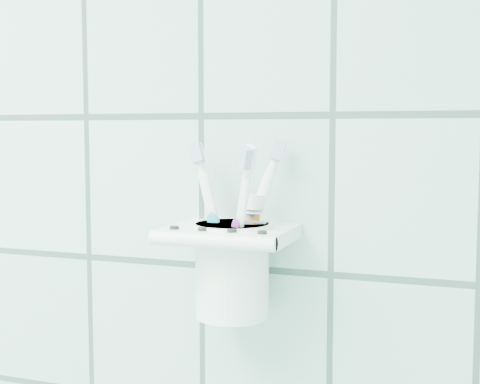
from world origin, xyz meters
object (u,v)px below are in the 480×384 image
object	(u,v)px
holder_bracket	(230,235)
cup	(232,266)
toothbrush_pink	(234,224)
toothbrush_orange	(228,220)
toothbrush_blue	(221,221)
toothpaste_tube	(244,244)

from	to	relation	value
holder_bracket	cup	size ratio (longest dim) A/B	1.31
toothbrush_pink	toothbrush_orange	xyz separation A→B (m)	(-0.01, 0.01, 0.00)
holder_bracket	toothbrush_orange	xyz separation A→B (m)	(-0.01, 0.01, 0.01)
cup	toothbrush_blue	world-z (taller)	toothbrush_blue
holder_bracket	toothpaste_tube	distance (m)	0.02
toothbrush_orange	toothpaste_tube	xyz separation A→B (m)	(0.02, -0.00, -0.02)
cup	toothpaste_tube	distance (m)	0.03
cup	toothbrush_pink	xyz separation A→B (m)	(0.01, -0.01, 0.05)
toothbrush_orange	cup	bearing A→B (deg)	-3.72
toothbrush_pink	toothbrush_blue	size ratio (longest dim) A/B	0.97
holder_bracket	toothpaste_tube	bearing A→B (deg)	22.12
toothpaste_tube	cup	bearing A→B (deg)	161.95
toothbrush_pink	toothpaste_tube	xyz separation A→B (m)	(0.01, 0.01, -0.02)
cup	toothbrush_blue	size ratio (longest dim) A/B	0.53
cup	toothpaste_tube	bearing A→B (deg)	6.26
cup	toothbrush_pink	size ratio (longest dim) A/B	0.55
toothbrush_orange	toothpaste_tube	distance (m)	0.03
toothbrush_blue	toothbrush_orange	size ratio (longest dim) A/B	1.02
holder_bracket	toothbrush_blue	distance (m)	0.02
cup	holder_bracket	bearing A→B (deg)	-104.83
toothbrush_pink	toothpaste_tube	bearing A→B (deg)	38.85
cup	toothbrush_pink	bearing A→B (deg)	-53.58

